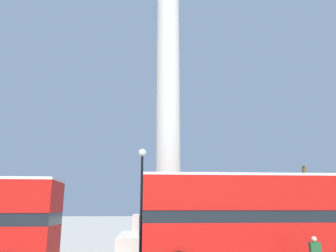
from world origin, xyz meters
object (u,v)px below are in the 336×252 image
equestrian_statue (309,221)px  street_lamp (142,197)px  bus_a (251,216)px  monument_column (168,135)px

equestrian_statue → street_lamp: equestrian_statue is taller
bus_a → equestrian_statue: 13.81m
street_lamp → equestrian_statue: bearing=32.6°
monument_column → equestrian_statue: monument_column is taller
equestrian_statue → street_lamp: size_ratio=1.05×
monument_column → bus_a: 8.74m
monument_column → equestrian_statue: size_ratio=4.24×
monument_column → bus_a: size_ratio=2.57×
monument_column → bus_a: bearing=-57.4°
equestrian_statue → street_lamp: bearing=-130.0°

